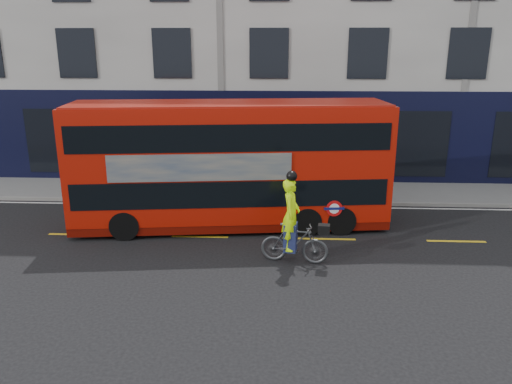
{
  "coord_description": "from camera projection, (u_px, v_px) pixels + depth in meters",
  "views": [
    {
      "loc": [
        2.48,
        -13.15,
        5.87
      ],
      "look_at": [
        1.76,
        1.83,
        1.41
      ],
      "focal_mm": 35.0,
      "sensor_mm": 36.0,
      "label": 1
    }
  ],
  "objects": [
    {
      "name": "cyclist",
      "position": [
        293.0,
        232.0,
        13.74
      ],
      "size": [
        1.95,
        0.82,
        2.63
      ],
      "rotation": [
        0.0,
        0.0,
        -0.15
      ],
      "color": "#414446",
      "rests_on": "ground"
    },
    {
      "name": "road_edge_line",
      "position": [
        213.0,
        205.0,
        18.87
      ],
      "size": [
        58.0,
        0.1,
        0.01
      ],
      "primitive_type": "cube",
      "color": "silver",
      "rests_on": "ground"
    },
    {
      "name": "pavement",
      "position": [
        219.0,
        191.0,
        20.58
      ],
      "size": [
        60.0,
        3.0,
        0.12
      ],
      "primitive_type": "cube",
      "color": "slate",
      "rests_on": "ground"
    },
    {
      "name": "ground",
      "position": [
        192.0,
        256.0,
        14.38
      ],
      "size": [
        120.0,
        120.0,
        0.0
      ],
      "primitive_type": "plane",
      "color": "black",
      "rests_on": "ground"
    },
    {
      "name": "kerb",
      "position": [
        214.0,
        201.0,
        19.14
      ],
      "size": [
        60.0,
        0.12,
        0.13
      ],
      "primitive_type": "cube",
      "color": "gray",
      "rests_on": "ground"
    },
    {
      "name": "lane_dashes",
      "position": [
        200.0,
        237.0,
        15.81
      ],
      "size": [
        58.0,
        0.12,
        0.01
      ],
      "primitive_type": null,
      "color": "gold",
      "rests_on": "ground"
    },
    {
      "name": "bus",
      "position": [
        231.0,
        165.0,
        16.21
      ],
      "size": [
        10.39,
        3.45,
        4.11
      ],
      "rotation": [
        0.0,
        0.0,
        0.11
      ],
      "color": "#AF1407",
      "rests_on": "ground"
    },
    {
      "name": "building_terrace",
      "position": [
        231.0,
        10.0,
        24.63
      ],
      "size": [
        50.0,
        10.07,
        15.0
      ],
      "color": "beige",
      "rests_on": "ground"
    }
  ]
}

